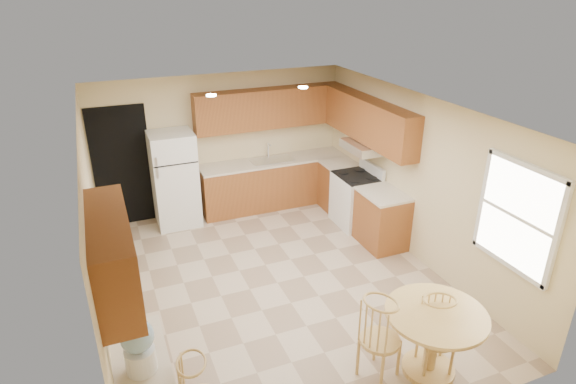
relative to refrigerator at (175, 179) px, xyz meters
name	(u,v)px	position (x,y,z in m)	size (l,w,h in m)	color
floor	(277,283)	(0.95, -2.40, -0.83)	(5.50, 5.50, 0.00)	tan
ceiling	(276,111)	(0.95, -2.40, 1.67)	(4.50, 5.50, 0.02)	white
wall_back	(222,143)	(0.95, 0.35, 0.42)	(4.50, 0.02, 2.50)	beige
wall_front	(394,334)	(0.95, -5.15, 0.42)	(4.50, 0.02, 2.50)	beige
wall_left	(96,235)	(-1.30, -2.40, 0.42)	(0.02, 5.50, 2.50)	beige
wall_right	(418,179)	(3.20, -2.40, 0.42)	(0.02, 5.50, 2.50)	beige
doorway	(122,167)	(-0.80, 0.34, 0.22)	(0.90, 0.02, 2.10)	black
base_cab_back	(274,184)	(1.83, 0.05, -0.39)	(2.75, 0.60, 0.87)	#955426
counter_back	(273,161)	(1.83, 0.05, 0.06)	(2.75, 0.63, 0.04)	beige
base_cab_right_a	(339,187)	(2.90, -0.54, -0.39)	(0.60, 0.59, 0.87)	#955426
counter_right_a	(340,164)	(2.90, -0.54, 0.06)	(0.63, 0.59, 0.04)	beige
base_cab_right_b	(382,220)	(2.90, -2.00, -0.39)	(0.60, 0.80, 0.87)	#955426
counter_right_b	(384,194)	(2.90, -2.00, 0.06)	(0.63, 0.80, 0.04)	beige
upper_cab_back	(270,108)	(1.83, 0.19, 1.02)	(2.75, 0.33, 0.70)	#955426
upper_cab_right	(369,120)	(3.04, -1.19, 1.02)	(0.33, 2.42, 0.70)	#955426
upper_cab_left	(113,255)	(-1.13, -4.00, 1.02)	(0.33, 1.40, 0.70)	#955426
sink	(272,160)	(1.80, 0.05, 0.08)	(0.78, 0.44, 0.01)	silver
range_hood	(363,147)	(2.95, -1.22, 0.59)	(0.50, 0.76, 0.14)	silver
desk_pedestal	(141,366)	(-1.05, -3.72, -0.47)	(0.48, 0.42, 0.72)	#955426
desk_top	(141,361)	(-1.05, -4.10, -0.08)	(0.50, 1.20, 0.04)	beige
window	(518,217)	(3.18, -4.25, 0.67)	(0.06, 1.12, 1.30)	white
can_light_a	(211,95)	(0.45, -1.20, 1.66)	(0.14, 0.14, 0.02)	white
can_light_b	(303,87)	(1.85, -1.20, 1.66)	(0.14, 0.14, 0.02)	white
refrigerator	(175,179)	(0.00, 0.00, 0.00)	(0.73, 0.71, 1.66)	white
stove	(356,199)	(2.88, -1.22, -0.36)	(0.65, 0.76, 1.09)	white
dining_table	(433,333)	(1.89, -4.60, -0.31)	(1.07, 1.07, 0.79)	#E3BC71
chair_table_a	(386,336)	(1.34, -4.52, -0.23)	(0.44, 0.56, 0.99)	#E3BC71
chair_table_b	(443,335)	(1.94, -4.69, -0.28)	(0.40, 0.43, 0.90)	#E3BC71
water_crock	(138,346)	(-1.05, -4.23, 0.22)	(0.29, 0.29, 0.61)	white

